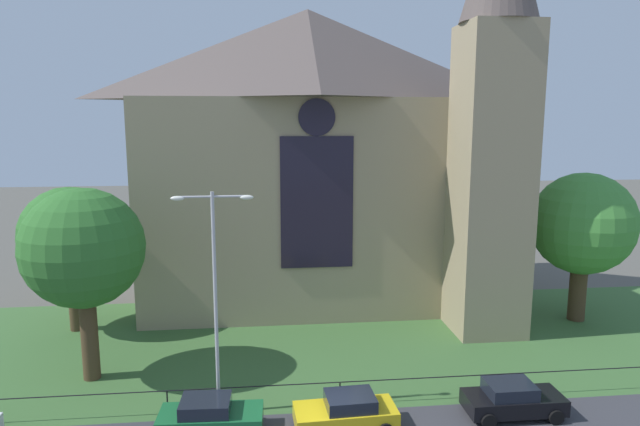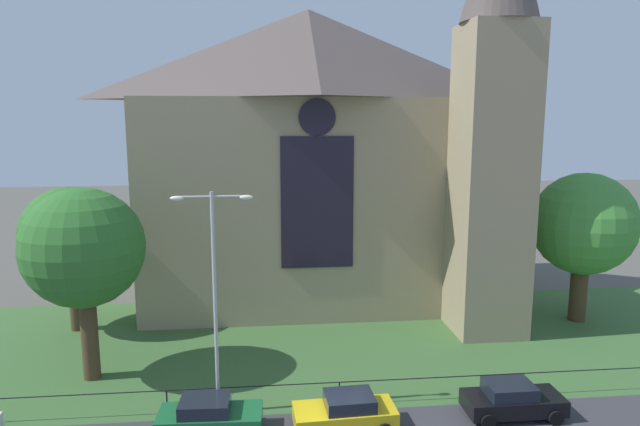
{
  "view_description": "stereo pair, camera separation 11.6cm",
  "coord_description": "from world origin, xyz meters",
  "px_view_note": "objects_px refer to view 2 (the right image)",
  "views": [
    {
      "loc": [
        -2.89,
        -20.66,
        12.7
      ],
      "look_at": [
        0.2,
        8.0,
        7.85
      ],
      "focal_mm": 31.45,
      "sensor_mm": 36.0,
      "label": 1
    },
    {
      "loc": [
        -2.77,
        -20.67,
        12.7
      ],
      "look_at": [
        0.2,
        8.0,
        7.85
      ],
      "focal_mm": 31.45,
      "sensor_mm": 36.0,
      "label": 2
    }
  ],
  "objects_px": {
    "church_building": "(321,154)",
    "parked_car_green": "(209,416)",
    "tree_left_near": "(83,249)",
    "parked_car_black": "(512,400)",
    "tree_right_far": "(584,225)",
    "streetlamp_near": "(214,279)",
    "tree_left_far": "(71,236)",
    "parked_car_yellow": "(346,412)"
  },
  "relations": [
    {
      "from": "tree_left_near",
      "to": "streetlamp_near",
      "type": "distance_m",
      "value": 7.67
    },
    {
      "from": "tree_left_far",
      "to": "parked_car_black",
      "type": "height_order",
      "value": "tree_left_far"
    },
    {
      "from": "streetlamp_near",
      "to": "tree_right_far",
      "type": "bearing_deg",
      "value": 22.97
    },
    {
      "from": "parked_car_black",
      "to": "parked_car_yellow",
      "type": "bearing_deg",
      "value": -177.73
    },
    {
      "from": "tree_left_near",
      "to": "parked_car_black",
      "type": "bearing_deg",
      "value": -16.39
    },
    {
      "from": "tree_left_near",
      "to": "parked_car_green",
      "type": "bearing_deg",
      "value": -42.22
    },
    {
      "from": "tree_left_near",
      "to": "parked_car_yellow",
      "type": "relative_size",
      "value": 2.22
    },
    {
      "from": "tree_right_far",
      "to": "parked_car_black",
      "type": "bearing_deg",
      "value": -130.58
    },
    {
      "from": "tree_left_near",
      "to": "streetlamp_near",
      "type": "height_order",
      "value": "streetlamp_near"
    },
    {
      "from": "tree_left_far",
      "to": "parked_car_yellow",
      "type": "bearing_deg",
      "value": -41.04
    },
    {
      "from": "parked_car_green",
      "to": "tree_right_far",
      "type": "bearing_deg",
      "value": 28.61
    },
    {
      "from": "parked_car_green",
      "to": "parked_car_yellow",
      "type": "distance_m",
      "value": 5.59
    },
    {
      "from": "parked_car_yellow",
      "to": "tree_left_far",
      "type": "bearing_deg",
      "value": -43.76
    },
    {
      "from": "tree_left_near",
      "to": "church_building",
      "type": "bearing_deg",
      "value": 42.45
    },
    {
      "from": "parked_car_yellow",
      "to": "streetlamp_near",
      "type": "bearing_deg",
      "value": -22.0
    },
    {
      "from": "church_building",
      "to": "streetlamp_near",
      "type": "height_order",
      "value": "church_building"
    },
    {
      "from": "parked_car_green",
      "to": "parked_car_black",
      "type": "xyz_separation_m",
      "value": [
        12.89,
        0.04,
        0.0
      ]
    },
    {
      "from": "streetlamp_near",
      "to": "parked_car_green",
      "type": "distance_m",
      "value": 5.56
    },
    {
      "from": "tree_left_near",
      "to": "parked_car_black",
      "type": "relative_size",
      "value": 2.27
    },
    {
      "from": "tree_left_far",
      "to": "tree_left_near",
      "type": "distance_m",
      "value": 7.41
    },
    {
      "from": "tree_right_far",
      "to": "parked_car_black",
      "type": "relative_size",
      "value": 2.25
    },
    {
      "from": "tree_left_far",
      "to": "parked_car_yellow",
      "type": "distance_m",
      "value": 20.07
    },
    {
      "from": "tree_left_far",
      "to": "parked_car_yellow",
      "type": "xyz_separation_m",
      "value": [
        14.64,
        -12.75,
        -5.08
      ]
    },
    {
      "from": "church_building",
      "to": "parked_car_black",
      "type": "relative_size",
      "value": 6.19
    },
    {
      "from": "parked_car_black",
      "to": "church_building",
      "type": "bearing_deg",
      "value": 110.71
    },
    {
      "from": "parked_car_green",
      "to": "church_building",
      "type": "bearing_deg",
      "value": 72.13
    },
    {
      "from": "tree_left_near",
      "to": "parked_car_black",
      "type": "height_order",
      "value": "tree_left_near"
    },
    {
      "from": "streetlamp_near",
      "to": "parked_car_yellow",
      "type": "xyz_separation_m",
      "value": [
        5.34,
        -1.87,
        -5.32
      ]
    },
    {
      "from": "church_building",
      "to": "parked_car_green",
      "type": "height_order",
      "value": "church_building"
    },
    {
      "from": "church_building",
      "to": "tree_left_near",
      "type": "distance_m",
      "value": 17.5
    },
    {
      "from": "tree_right_far",
      "to": "streetlamp_near",
      "type": "relative_size",
      "value": 0.97
    },
    {
      "from": "streetlamp_near",
      "to": "parked_car_yellow",
      "type": "height_order",
      "value": "streetlamp_near"
    },
    {
      "from": "church_building",
      "to": "tree_right_far",
      "type": "xyz_separation_m",
      "value": [
        15.83,
        -6.3,
        -4.07
      ]
    },
    {
      "from": "tree_left_far",
      "to": "tree_right_far",
      "type": "bearing_deg",
      "value": -2.88
    },
    {
      "from": "tree_right_far",
      "to": "parked_car_green",
      "type": "xyz_separation_m",
      "value": [
        -22.2,
        -10.91,
        -5.45
      ]
    },
    {
      "from": "tree_left_near",
      "to": "tree_right_far",
      "type": "xyz_separation_m",
      "value": [
        28.45,
        5.25,
        -0.37
      ]
    },
    {
      "from": "tree_right_far",
      "to": "parked_car_green",
      "type": "height_order",
      "value": "tree_right_far"
    },
    {
      "from": "tree_right_far",
      "to": "parked_car_green",
      "type": "bearing_deg",
      "value": -153.82
    },
    {
      "from": "church_building",
      "to": "tree_right_far",
      "type": "relative_size",
      "value": 2.75
    },
    {
      "from": "streetlamp_near",
      "to": "parked_car_yellow",
      "type": "distance_m",
      "value": 7.77
    },
    {
      "from": "church_building",
      "to": "parked_car_yellow",
      "type": "relative_size",
      "value": 6.07
    },
    {
      "from": "church_building",
      "to": "tree_left_near",
      "type": "xyz_separation_m",
      "value": [
        -12.62,
        -11.54,
        -3.71
      ]
    }
  ]
}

